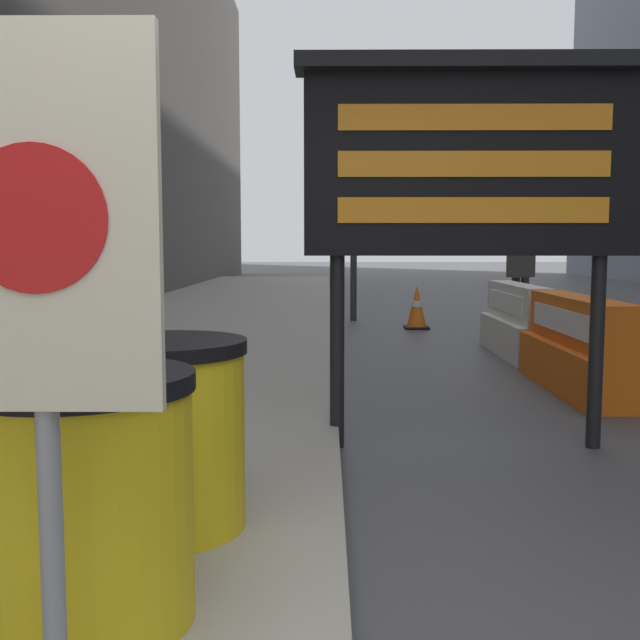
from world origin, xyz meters
The scene contains 9 objects.
barrel_drum_foreground centered at (-0.88, 0.67, 0.57)m, with size 0.74×0.74×0.83m.
barrel_drum_middle centered at (-0.80, 1.51, 0.57)m, with size 0.74×0.74×0.83m.
warning_sign centered at (-0.78, 0.11, 1.35)m, with size 0.60×0.08×1.77m.
message_board centered at (0.88, 3.38, 1.94)m, with size 2.34×0.36×2.62m.
jersey_barrier_orange_far centered at (2.33, 5.41, 0.40)m, with size 0.57×2.19×0.90m.
jersey_barrier_white centered at (2.33, 7.75, 0.40)m, with size 0.50×2.11×0.90m.
traffic_cone_near centered at (1.42, 10.73, 0.36)m, with size 0.41×0.41×0.73m.
traffic_light_near_curb centered at (0.41, 12.00, 2.64)m, with size 0.28×0.44×3.62m.
pedestrian_worker centered at (3.26, 11.23, 1.03)m, with size 0.53×0.51×1.74m.
Camera 1 is at (-0.08, -1.69, 1.39)m, focal length 42.00 mm.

